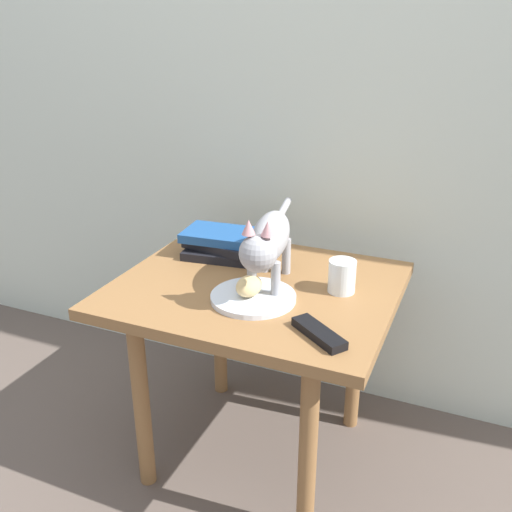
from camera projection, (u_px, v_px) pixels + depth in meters
name	position (u px, v px, depth m)	size (l,w,h in m)	color
ground_plane	(256.00, 449.00, 1.71)	(6.00, 6.00, 0.00)	brown
back_panel	(314.00, 55.00, 1.65)	(4.00, 0.04, 2.20)	silver
side_table	(256.00, 311.00, 1.53)	(0.72, 0.61, 0.55)	olive
plate	(253.00, 297.00, 1.41)	(0.21, 0.21, 0.01)	silver
bread_roll	(249.00, 286.00, 1.40)	(0.08, 0.06, 0.05)	#E0BC7A
cat	(268.00, 241.00, 1.42)	(0.14, 0.47, 0.23)	#99999E
book_stack	(221.00, 243.00, 1.66)	(0.23, 0.17, 0.07)	black
candle_jar	(342.00, 278.00, 1.44)	(0.07, 0.07, 0.08)	silver
tv_remote	(319.00, 333.00, 1.25)	(0.15, 0.04, 0.02)	black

